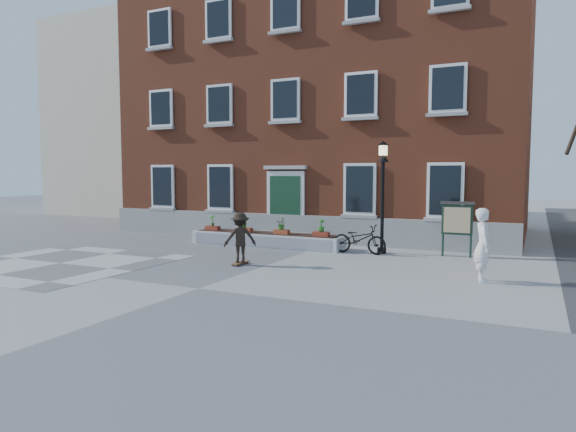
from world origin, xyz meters
The scene contains 10 objects.
ground centered at (0.00, 0.00, 0.00)m, with size 100.00×100.00×0.00m, color gray.
checker_patch centered at (-6.00, 1.00, 0.01)m, with size 6.00×6.00×0.01m, color #5B5A5D.
distant_building centered at (-18.00, 20.00, 6.50)m, with size 10.00×12.00×13.00m, color beige.
bicycle centered at (1.83, 6.97, 0.51)m, with size 0.68×1.96×1.03m, color black.
bystander centered at (6.17, 3.92, 0.96)m, with size 0.70×0.46×1.92m, color white.
brick_building centered at (-2.00, 13.98, 6.30)m, with size 18.40×10.85×12.60m.
planter_assembly centered at (-1.99, 7.18, 0.31)m, with size 6.20×1.12×1.15m.
lamp_post centered at (2.52, 7.38, 2.54)m, with size 0.40×0.40×3.93m.
notice_board centered at (5.00, 7.72, 1.26)m, with size 1.10×0.16×1.87m.
skateboarder centered at (-0.79, 3.28, 0.84)m, with size 1.12×1.08×1.61m.
Camera 1 is at (7.37, -10.14, 2.82)m, focal length 32.00 mm.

